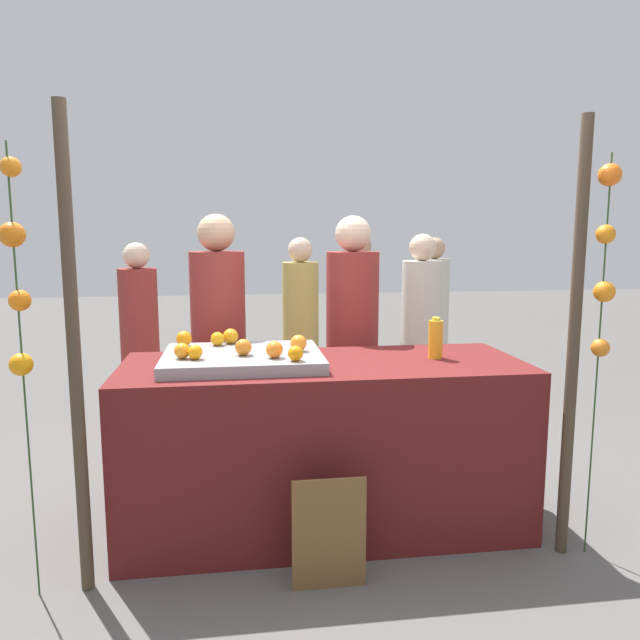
# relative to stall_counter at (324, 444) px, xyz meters

# --- Properties ---
(ground_plane) EXTENTS (24.00, 24.00, 0.00)m
(ground_plane) POSITION_rel_stall_counter_xyz_m (0.00, 0.00, -0.45)
(ground_plane) COLOR #565451
(stall_counter) EXTENTS (2.08, 0.80, 0.89)m
(stall_counter) POSITION_rel_stall_counter_xyz_m (0.00, 0.00, 0.00)
(stall_counter) COLOR #5B1919
(stall_counter) RESTS_ON ground_plane
(orange_tray) EXTENTS (0.80, 0.63, 0.06)m
(orange_tray) POSITION_rel_stall_counter_xyz_m (-0.42, 0.01, 0.48)
(orange_tray) COLOR gray
(orange_tray) RESTS_ON stall_counter
(orange_0) EXTENTS (0.08, 0.08, 0.08)m
(orange_0) POSITION_rel_stall_counter_xyz_m (-0.48, 0.27, 0.55)
(orange_0) COLOR orange
(orange_0) RESTS_ON orange_tray
(orange_1) EXTENTS (0.07, 0.07, 0.07)m
(orange_1) POSITION_rel_stall_counter_xyz_m (-0.17, -0.22, 0.54)
(orange_1) COLOR orange
(orange_1) RESTS_ON orange_tray
(orange_2) EXTENTS (0.08, 0.08, 0.08)m
(orange_2) POSITION_rel_stall_counter_xyz_m (-0.42, -0.06, 0.55)
(orange_2) COLOR orange
(orange_2) RESTS_ON orange_tray
(orange_3) EXTENTS (0.08, 0.08, 0.08)m
(orange_3) POSITION_rel_stall_counter_xyz_m (-0.73, 0.23, 0.55)
(orange_3) COLOR orange
(orange_3) RESTS_ON orange_tray
(orange_4) EXTENTS (0.09, 0.09, 0.09)m
(orange_4) POSITION_rel_stall_counter_xyz_m (-0.13, 0.01, 0.55)
(orange_4) COLOR orange
(orange_4) RESTS_ON orange_tray
(orange_5) EXTENTS (0.08, 0.08, 0.08)m
(orange_5) POSITION_rel_stall_counter_xyz_m (-0.71, -0.09, 0.55)
(orange_5) COLOR orange
(orange_5) RESTS_ON orange_tray
(orange_6) EXTENTS (0.08, 0.08, 0.08)m
(orange_6) POSITION_rel_stall_counter_xyz_m (-0.27, -0.14, 0.55)
(orange_6) COLOR orange
(orange_6) RESTS_ON orange_tray
(orange_7) EXTENTS (0.07, 0.07, 0.07)m
(orange_7) POSITION_rel_stall_counter_xyz_m (-0.55, 0.22, 0.54)
(orange_7) COLOR orange
(orange_7) RESTS_ON orange_tray
(orange_8) EXTENTS (0.07, 0.07, 0.07)m
(orange_8) POSITION_rel_stall_counter_xyz_m (-0.65, -0.12, 0.54)
(orange_8) COLOR orange
(orange_8) RESTS_ON orange_tray
(juice_bottle) EXTENTS (0.08, 0.08, 0.22)m
(juice_bottle) POSITION_rel_stall_counter_xyz_m (0.61, 0.02, 0.55)
(juice_bottle) COLOR orange
(juice_bottle) RESTS_ON stall_counter
(chalkboard_sign) EXTENTS (0.33, 0.03, 0.52)m
(chalkboard_sign) POSITION_rel_stall_counter_xyz_m (-0.06, -0.58, -0.20)
(chalkboard_sign) COLOR brown
(chalkboard_sign) RESTS_ON ground_plane
(vendor_left) EXTENTS (0.34, 0.34, 1.67)m
(vendor_left) POSITION_rel_stall_counter_xyz_m (-0.56, 0.69, 0.33)
(vendor_left) COLOR maroon
(vendor_left) RESTS_ON ground_plane
(vendor_right) EXTENTS (0.33, 0.33, 1.67)m
(vendor_right) POSITION_rel_stall_counter_xyz_m (0.29, 0.70, 0.33)
(vendor_right) COLOR maroon
(vendor_right) RESTS_ON ground_plane
(crowd_person_0) EXTENTS (0.31, 0.31, 1.55)m
(crowd_person_0) POSITION_rel_stall_counter_xyz_m (0.59, 2.00, 0.27)
(crowd_person_0) COLOR #99999E
(crowd_person_0) RESTS_ON ground_plane
(crowd_person_1) EXTENTS (0.30, 0.30, 1.51)m
(crowd_person_1) POSITION_rel_stall_counter_xyz_m (1.45, 2.55, 0.26)
(crowd_person_1) COLOR beige
(crowd_person_1) RESTS_ON ground_plane
(crowd_person_2) EXTENTS (0.30, 0.30, 1.52)m
(crowd_person_2) POSITION_rel_stall_counter_xyz_m (0.09, 1.94, 0.26)
(crowd_person_2) COLOR tan
(crowd_person_2) RESTS_ON ground_plane
(crowd_person_3) EXTENTS (0.30, 0.30, 1.48)m
(crowd_person_3) POSITION_rel_stall_counter_xyz_m (-1.20, 1.78, 0.24)
(crowd_person_3) COLOR maroon
(crowd_person_3) RESTS_ON ground_plane
(crowd_person_4) EXTENTS (0.31, 0.31, 1.55)m
(crowd_person_4) POSITION_rel_stall_counter_xyz_m (1.00, 1.51, 0.27)
(crowd_person_4) COLOR beige
(crowd_person_4) RESTS_ON ground_plane
(canopy_post_left) EXTENTS (0.06, 0.06, 2.09)m
(canopy_post_left) POSITION_rel_stall_counter_xyz_m (-1.12, -0.44, 0.60)
(canopy_post_left) COLOR #473828
(canopy_post_left) RESTS_ON ground_plane
(canopy_post_right) EXTENTS (0.06, 0.06, 2.09)m
(canopy_post_right) POSITION_rel_stall_counter_xyz_m (1.12, -0.44, 0.60)
(canopy_post_right) COLOR #473828
(canopy_post_right) RESTS_ON ground_plane
(garland_strand_left) EXTENTS (0.11, 0.11, 1.92)m
(garland_strand_left) POSITION_rel_stall_counter_xyz_m (-1.32, -0.46, 0.94)
(garland_strand_left) COLOR #2D4C23
(garland_strand_left) RESTS_ON ground_plane
(garland_strand_right) EXTENTS (0.12, 0.11, 1.92)m
(garland_strand_right) POSITION_rel_stall_counter_xyz_m (1.23, -0.47, 1.00)
(garland_strand_right) COLOR #2D4C23
(garland_strand_right) RESTS_ON ground_plane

